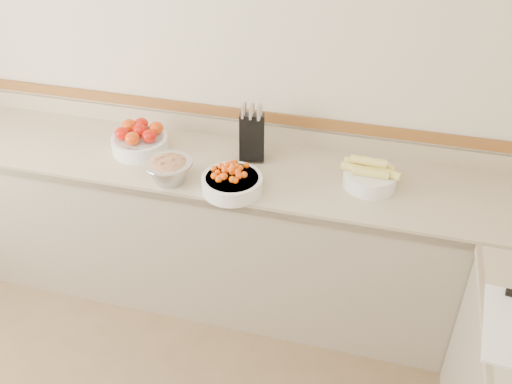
% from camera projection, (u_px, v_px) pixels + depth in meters
% --- Properties ---
extents(back_wall, '(4.00, 0.00, 4.00)m').
position_uv_depth(back_wall, '(224.00, 69.00, 3.06)').
color(back_wall, beige).
rests_on(back_wall, ground_plane).
extents(counter_back, '(4.00, 0.65, 1.08)m').
position_uv_depth(counter_back, '(212.00, 228.00, 3.29)').
color(counter_back, '#C3AF8D').
rests_on(counter_back, ground_plane).
extents(knife_block, '(0.16, 0.18, 0.32)m').
position_uv_depth(knife_block, '(252.00, 136.00, 3.01)').
color(knife_block, black).
rests_on(knife_block, counter_back).
extents(tomato_bowl, '(0.31, 0.31, 0.15)m').
position_uv_depth(tomato_bowl, '(140.00, 140.00, 3.11)').
color(tomato_bowl, white).
rests_on(tomato_bowl, counter_back).
extents(cherry_tomato_bowl, '(0.30, 0.30, 0.16)m').
position_uv_depth(cherry_tomato_bowl, '(232.00, 181.00, 2.80)').
color(cherry_tomato_bowl, white).
rests_on(cherry_tomato_bowl, counter_back).
extents(corn_bowl, '(0.30, 0.27, 0.16)m').
position_uv_depth(corn_bowl, '(370.00, 175.00, 2.84)').
color(corn_bowl, white).
rests_on(corn_bowl, counter_back).
extents(rhubarb_bowl, '(0.24, 0.24, 0.14)m').
position_uv_depth(rhubarb_bowl, '(169.00, 169.00, 2.86)').
color(rhubarb_bowl, '#B2B2BA').
rests_on(rhubarb_bowl, counter_back).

